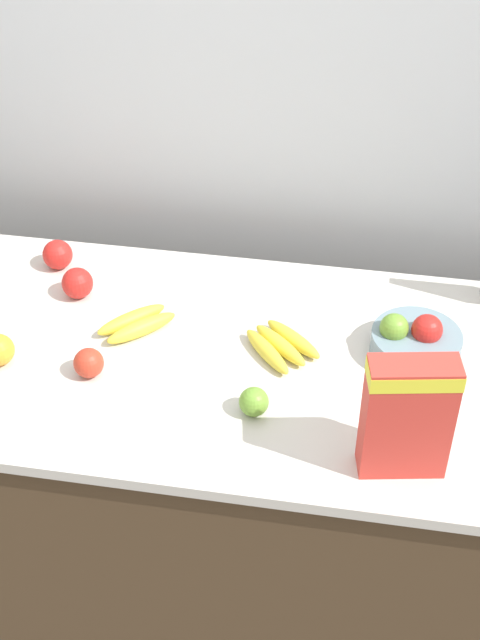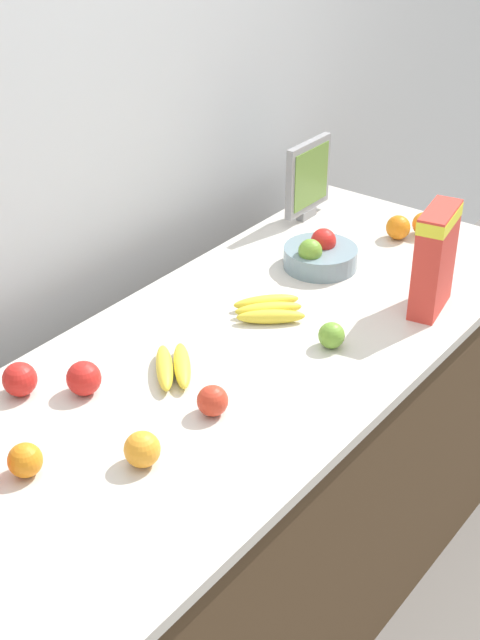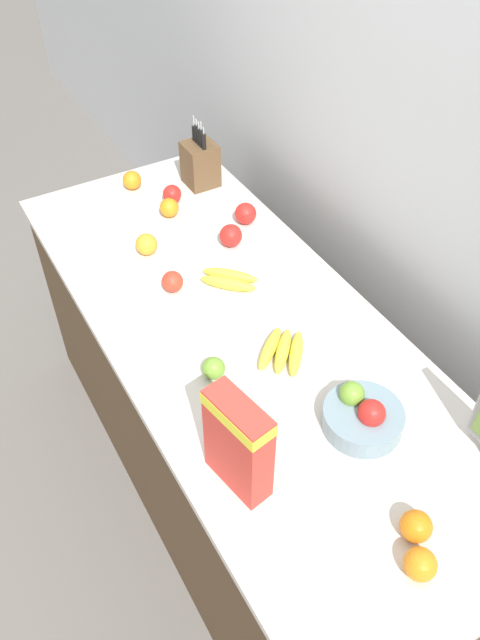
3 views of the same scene
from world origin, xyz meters
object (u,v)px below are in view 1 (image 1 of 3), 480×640
at_px(apple_middle, 77,283).
at_px(apple_near_bananas, 254,402).
at_px(fruit_bowl, 415,341).
at_px(apple_by_knife_block, 89,363).
at_px(banana_bunch_right, 136,324).
at_px(apple_rightmost, 58,255).
at_px(cereal_box, 408,413).
at_px(banana_bunch_left, 280,345).

bearing_deg(apple_middle, apple_near_bananas, -33.93).
relative_size(fruit_bowl, apple_by_knife_block, 3.03).
xyz_separation_m(banana_bunch_right, apple_by_knife_block, (-0.07, -0.18, 0.02)).
height_order(banana_bunch_right, apple_near_bananas, apple_near_bananas).
bearing_deg(apple_rightmost, apple_by_knife_block, -62.49).
bearing_deg(apple_rightmost, apple_near_bananas, -37.24).
distance_m(apple_rightmost, apple_near_bananas, 0.78).
bearing_deg(apple_middle, cereal_box, -28.28).
distance_m(banana_bunch_left, banana_bunch_right, 0.37).
bearing_deg(cereal_box, banana_bunch_left, 121.98).
xyz_separation_m(cereal_box, fruit_bowl, (0.02, 0.38, -0.12)).
height_order(cereal_box, apple_middle, cereal_box).
height_order(banana_bunch_left, apple_by_knife_block, apple_by_knife_block).
distance_m(cereal_box, apple_middle, 0.98).
height_order(fruit_bowl, apple_near_bananas, fruit_bowl).
relative_size(apple_by_knife_block, apple_middle, 0.88).
height_order(banana_bunch_left, apple_near_bananas, apple_near_bananas).
relative_size(banana_bunch_right, apple_rightmost, 2.45).
xyz_separation_m(fruit_bowl, apple_middle, (-0.88, 0.09, 0.00)).
bearing_deg(banana_bunch_left, cereal_box, -47.52).
height_order(cereal_box, fruit_bowl, cereal_box).
xyz_separation_m(banana_bunch_left, banana_bunch_right, (-0.37, 0.02, 0.00)).
bearing_deg(fruit_bowl, cereal_box, -93.61).
height_order(apple_middle, apple_near_bananas, apple_middle).
distance_m(apple_by_knife_block, apple_rightmost, 0.46).
bearing_deg(apple_middle, apple_rightmost, 128.66).
bearing_deg(apple_by_knife_block, apple_rightmost, 117.51).
relative_size(banana_bunch_left, apple_rightmost, 2.60).
distance_m(fruit_bowl, apple_rightmost, 1.00).
bearing_deg(apple_by_knife_block, cereal_box, -12.95).
distance_m(banana_bunch_left, apple_near_bananas, 0.22).
relative_size(apple_by_knife_block, apple_near_bananas, 1.06).
bearing_deg(apple_by_knife_block, apple_near_bananas, -8.66).
relative_size(fruit_bowl, apple_near_bananas, 3.21).
distance_m(fruit_bowl, banana_bunch_right, 0.70).
distance_m(cereal_box, banana_bunch_right, 0.77).
height_order(banana_bunch_left, apple_rightmost, apple_rightmost).
bearing_deg(apple_near_bananas, banana_bunch_left, 81.80).
bearing_deg(banana_bunch_right, apple_near_bananas, -35.47).
xyz_separation_m(fruit_bowl, apple_near_bananas, (-0.36, -0.27, -0.01)).
relative_size(cereal_box, apple_rightmost, 3.58).
bearing_deg(banana_bunch_right, cereal_box, -27.48).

